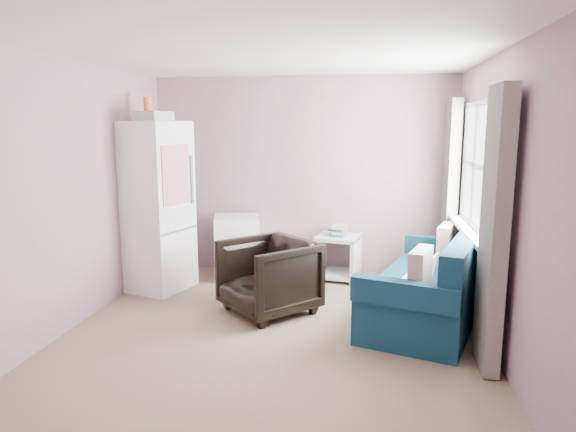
# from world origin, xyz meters

# --- Properties ---
(room) EXTENTS (3.84, 4.24, 2.54)m
(room) POSITION_xyz_m (0.02, 0.01, 1.25)
(room) COLOR #8A745A
(room) RESTS_ON ground
(armchair) EXTENTS (1.11, 1.11, 0.83)m
(armchair) POSITION_xyz_m (-0.14, 0.56, 0.42)
(armchair) COLOR black
(armchair) RESTS_ON ground
(fridge) EXTENTS (0.83, 0.83, 2.21)m
(fridge) POSITION_xyz_m (-1.58, 1.14, 0.98)
(fridge) COLOR white
(fridge) RESTS_ON ground
(washing_machine) EXTENTS (0.67, 0.67, 0.77)m
(washing_machine) POSITION_xyz_m (-0.77, 1.73, 0.40)
(washing_machine) COLOR white
(washing_machine) RESTS_ON ground
(side_table) EXTENTS (0.59, 0.59, 0.68)m
(side_table) POSITION_xyz_m (0.49, 1.83, 0.32)
(side_table) COLOR silver
(side_table) RESTS_ON ground
(sofa) EXTENTS (1.47, 2.17, 0.89)m
(sofa) POSITION_xyz_m (1.50, 0.61, 0.32)
(sofa) COLOR navy
(sofa) RESTS_ON ground
(window_dressing) EXTENTS (0.17, 2.62, 2.18)m
(window_dressing) POSITION_xyz_m (1.78, 0.70, 1.11)
(window_dressing) COLOR white
(window_dressing) RESTS_ON ground
(floor_cables) EXTENTS (0.42, 0.18, 0.01)m
(floor_cables) POSITION_xyz_m (0.96, -0.06, 0.01)
(floor_cables) COLOR black
(floor_cables) RESTS_ON ground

